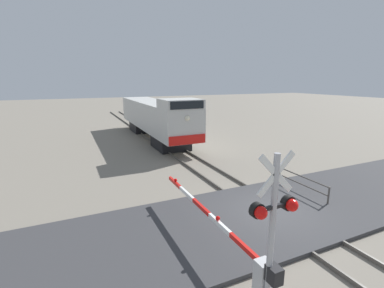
{
  "coord_description": "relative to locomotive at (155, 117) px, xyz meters",
  "views": [
    {
      "loc": [
        -7.42,
        -8.11,
        5.5
      ],
      "look_at": [
        -1.07,
        5.75,
        1.88
      ],
      "focal_mm": 25.52,
      "sensor_mm": 36.0,
      "label": 1
    }
  ],
  "objects": [
    {
      "name": "rail_track_left",
      "position": [
        -0.72,
        -16.28,
        -2.02
      ],
      "size": [
        0.08,
        80.0,
        0.15
      ],
      "primitive_type": "cube",
      "color": "#59544C",
      "rests_on": "ground_plane"
    },
    {
      "name": "crossing_signal",
      "position": [
        -3.58,
        -20.24,
        0.42
      ],
      "size": [
        1.18,
        0.33,
        4.05
      ],
      "color": "#ADADB2",
      "rests_on": "ground_plane"
    },
    {
      "name": "ground_plane",
      "position": [
        0.0,
        -16.28,
        -2.09
      ],
      "size": [
        160.0,
        160.0,
        0.0
      ],
      "primitive_type": "plane",
      "color": "gray"
    },
    {
      "name": "crossing_gate",
      "position": [
        -3.5,
        -18.95,
        -1.21
      ],
      "size": [
        0.36,
        7.03,
        1.39
      ],
      "color": "silver",
      "rests_on": "ground_plane"
    },
    {
      "name": "road_surface",
      "position": [
        0.0,
        -16.28,
        -2.01
      ],
      "size": [
        36.0,
        5.49,
        0.15
      ],
      "primitive_type": "cube",
      "color": "#38383A",
      "rests_on": "ground_plane"
    },
    {
      "name": "guard_railing",
      "position": [
        2.62,
        -15.23,
        -1.46
      ],
      "size": [
        0.08,
        3.25,
        0.95
      ],
      "color": "#4C4742",
      "rests_on": "ground_plane"
    },
    {
      "name": "rail_track_right",
      "position": [
        0.72,
        -16.28,
        -2.02
      ],
      "size": [
        0.08,
        80.0,
        0.15
      ],
      "primitive_type": "cube",
      "color": "#59544C",
      "rests_on": "ground_plane"
    },
    {
      "name": "locomotive",
      "position": [
        0.0,
        0.0,
        0.0
      ],
      "size": [
        2.88,
        15.52,
        4.13
      ],
      "color": "black",
      "rests_on": "ground_plane"
    }
  ]
}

